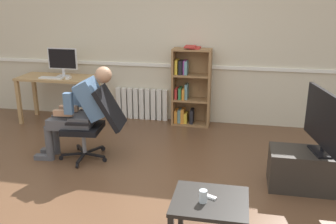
{
  "coord_description": "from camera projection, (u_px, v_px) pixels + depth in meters",
  "views": [
    {
      "loc": [
        0.97,
        -3.24,
        2.04
      ],
      "look_at": [
        0.15,
        0.85,
        0.7
      ],
      "focal_mm": 39.7,
      "sensor_mm": 36.0,
      "label": 1
    }
  ],
  "objects": [
    {
      "name": "bookshelf",
      "position": [
        189.0,
        89.0,
        5.9
      ],
      "size": [
        0.6,
        0.3,
        1.27
      ],
      "color": "olive",
      "rests_on": "ground_plane"
    },
    {
      "name": "radiator",
      "position": [
        142.0,
        104.0,
        6.24
      ],
      "size": [
        0.88,
        0.08,
        0.52
      ],
      "color": "white",
      "rests_on": "ground_plane"
    },
    {
      "name": "coffee_table",
      "position": [
        210.0,
        207.0,
        3.02
      ],
      "size": [
        0.61,
        0.55,
        0.45
      ],
      "color": "black",
      "rests_on": "ground_plane"
    },
    {
      "name": "ground_plane",
      "position": [
        138.0,
        200.0,
        3.83
      ],
      "size": [
        18.0,
        18.0,
        0.0
      ],
      "primitive_type": "plane",
      "color": "brown"
    },
    {
      "name": "person_seated",
      "position": [
        80.0,
        110.0,
        4.62
      ],
      "size": [
        1.04,
        0.42,
        1.2
      ],
      "rotation": [
        0.0,
        0.0,
        -1.47
      ],
      "color": "#4C4C51",
      "rests_on": "ground_plane"
    },
    {
      "name": "keyboard",
      "position": [
        51.0,
        78.0,
        5.84
      ],
      "size": [
        0.38,
        0.12,
        0.02
      ],
      "primitive_type": "cube",
      "color": "white",
      "rests_on": "computer_desk"
    },
    {
      "name": "back_wall",
      "position": [
        181.0,
        39.0,
        5.89
      ],
      "size": [
        12.0,
        0.13,
        2.7
      ],
      "color": "beige",
      "rests_on": "ground_plane"
    },
    {
      "name": "computer_desk",
      "position": [
        58.0,
        84.0,
        6.0
      ],
      "size": [
        1.25,
        0.57,
        0.76
      ],
      "color": "tan",
      "rests_on": "ground_plane"
    },
    {
      "name": "office_chair",
      "position": [
        95.0,
        120.0,
        4.64
      ],
      "size": [
        0.85,
        0.62,
        0.95
      ],
      "rotation": [
        0.0,
        0.0,
        -1.47
      ],
      "color": "black",
      "rests_on": "ground_plane"
    },
    {
      "name": "tv_stand",
      "position": [
        319.0,
        171.0,
        3.99
      ],
      "size": [
        1.06,
        0.44,
        0.43
      ],
      "color": "#2D2823",
      "rests_on": "ground_plane"
    },
    {
      "name": "tv_screen",
      "position": [
        326.0,
        122.0,
        3.82
      ],
      "size": [
        0.26,
        1.01,
        0.65
      ],
      "rotation": [
        0.0,
        0.0,
        1.77
      ],
      "color": "black",
      "rests_on": "tv_stand"
    },
    {
      "name": "imac_monitor",
      "position": [
        63.0,
        60.0,
        5.94
      ],
      "size": [
        0.49,
        0.14,
        0.45
      ],
      "color": "silver",
      "rests_on": "computer_desk"
    },
    {
      "name": "spare_remote",
      "position": [
        208.0,
        196.0,
        3.03
      ],
      "size": [
        0.15,
        0.1,
        0.02
      ],
      "primitive_type": "cube",
      "rotation": [
        0.0,
        0.0,
        4.28
      ],
      "color": "white",
      "rests_on": "coffee_table"
    },
    {
      "name": "computer_mouse",
      "position": [
        69.0,
        78.0,
        5.8
      ],
      "size": [
        0.06,
        0.1,
        0.03
      ],
      "primitive_type": "cube",
      "color": "white",
      "rests_on": "computer_desk"
    },
    {
      "name": "drinking_glass",
      "position": [
        203.0,
        196.0,
        2.95
      ],
      "size": [
        0.06,
        0.06,
        0.1
      ],
      "primitive_type": "cylinder",
      "color": "silver",
      "rests_on": "coffee_table"
    }
  ]
}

